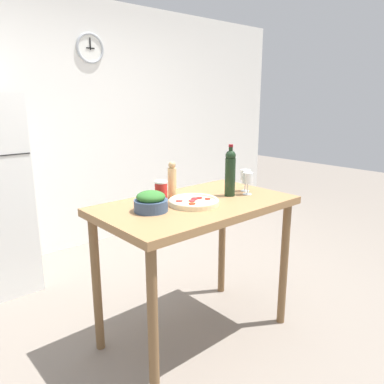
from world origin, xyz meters
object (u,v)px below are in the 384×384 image
pepper_mill (172,181)px  salad_bowl (151,202)px  homemade_pizza (194,202)px  salt_canister (161,192)px  wine_bottle (230,172)px  wine_glass_far (245,176)px  wine_glass_near (248,179)px

pepper_mill → salad_bowl: size_ratio=1.23×
homemade_pizza → pepper_mill: bearing=91.0°
salt_canister → pepper_mill: bearing=16.3°
wine_bottle → salt_canister: wine_bottle is taller
pepper_mill → salt_canister: (-0.12, -0.03, -0.05)m
wine_glass_far → salt_canister: 0.65m
salad_bowl → salt_canister: 0.20m
wine_bottle → pepper_mill: (-0.33, 0.21, -0.05)m
wine_glass_near → homemade_pizza: wine_glass_near is taller
salad_bowl → homemade_pizza: 0.29m
wine_glass_near → homemade_pizza: (-0.44, 0.06, -0.09)m
homemade_pizza → wine_glass_far: bearing=1.7°
wine_glass_far → pepper_mill: 0.54m
wine_bottle → pepper_mill: size_ratio=1.41×
wine_bottle → salad_bowl: bearing=174.5°
salad_bowl → homemade_pizza: bearing=-11.8°
salad_bowl → homemade_pizza: salad_bowl is taller
wine_bottle → salad_bowl: 0.62m
wine_bottle → pepper_mill: 0.39m
wine_glass_near → salad_bowl: (-0.73, 0.12, -0.05)m
salad_bowl → homemade_pizza: (0.28, -0.06, -0.04)m
wine_glass_far → homemade_pizza: bearing=-178.3°
wine_glass_far → homemade_pizza: wine_glass_far is taller
wine_glass_near → salad_bowl: wine_glass_near is taller
wine_bottle → wine_glass_near: 0.14m
wine_bottle → salad_bowl: (-0.61, 0.06, -0.11)m
salt_canister → salad_bowl: bearing=-144.2°
wine_bottle → pepper_mill: wine_bottle is taller
wine_glass_far → salt_canister: size_ratio=1.12×
wine_glass_far → pepper_mill: size_ratio=0.63×
salad_bowl → salt_canister: size_ratio=1.45×
wine_bottle → wine_glass_far: wine_bottle is taller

